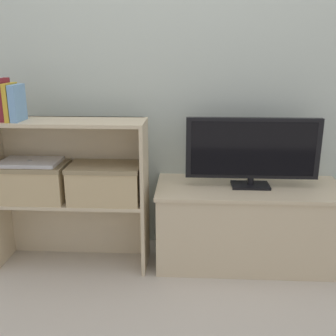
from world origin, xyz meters
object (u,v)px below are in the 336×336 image
object	(u,v)px
tv	(252,150)
storage_basket_left	(32,180)
book_mustard	(11,102)
tv_stand	(248,224)
book_skyblue	(17,103)
laptop	(30,162)
storage_basket_right	(105,181)
book_maroon	(4,100)

from	to	relation	value
tv	storage_basket_left	xyz separation A→B (m)	(-1.27, -0.10, -0.17)
book_mustard	storage_basket_left	bearing A→B (deg)	19.17
tv_stand	storage_basket_left	world-z (taller)	storage_basket_left
book_skyblue	laptop	bearing A→B (deg)	39.11
book_skyblue	laptop	world-z (taller)	book_skyblue
book_mustard	storage_basket_left	world-z (taller)	book_mustard
book_skyblue	tv	bearing A→B (deg)	5.27
book_mustard	storage_basket_right	distance (m)	0.67
book_maroon	laptop	bearing A→B (deg)	12.72
tv	book_mustard	bearing A→B (deg)	-174.87
tv_stand	book_mustard	distance (m)	1.53
book_mustard	storage_basket_left	size ratio (longest dim) A/B	0.50
book_maroon	tv	bearing A→B (deg)	5.00
storage_basket_right	laptop	distance (m)	0.44
tv	storage_basket_right	size ratio (longest dim) A/B	1.88
tv	storage_basket_right	world-z (taller)	tv
book_maroon	laptop	size ratio (longest dim) A/B	0.69
book_skyblue	storage_basket_right	size ratio (longest dim) A/B	0.48
tv	book_skyblue	bearing A→B (deg)	-174.73
book_skyblue	storage_basket_left	distance (m)	0.45
book_mustard	storage_basket_right	world-z (taller)	book_mustard
storage_basket_left	laptop	xyz separation A→B (m)	(0.00, 0.00, 0.11)
storage_basket_left	tv	bearing A→B (deg)	4.39
book_maroon	storage_basket_left	size ratio (longest dim) A/B	0.57
book_maroon	book_skyblue	world-z (taller)	book_maroon
book_mustard	storage_basket_left	xyz separation A→B (m)	(0.06, 0.02, -0.45)
storage_basket_right	tv_stand	bearing A→B (deg)	6.72
book_skyblue	storage_basket_right	distance (m)	0.64
storage_basket_right	book_skyblue	bearing A→B (deg)	-177.22
book_skyblue	storage_basket_right	bearing A→B (deg)	2.78
book_mustard	book_skyblue	world-z (taller)	book_mustard
book_maroon	storage_basket_right	distance (m)	0.70
book_maroon	storage_basket_right	world-z (taller)	book_maroon
storage_basket_right	laptop	size ratio (longest dim) A/B	1.22
tv_stand	book_maroon	bearing A→B (deg)	-174.94
storage_basket_left	laptop	distance (m)	0.11
book_skyblue	storage_basket_left	size ratio (longest dim) A/B	0.48
book_skyblue	storage_basket_right	xyz separation A→B (m)	(0.46, 0.02, -0.45)
book_maroon	storage_basket_left	world-z (taller)	book_maroon
book_skyblue	laptop	size ratio (longest dim) A/B	0.59
book_maroon	book_skyblue	size ratio (longest dim) A/B	1.17
tv	laptop	world-z (taller)	tv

